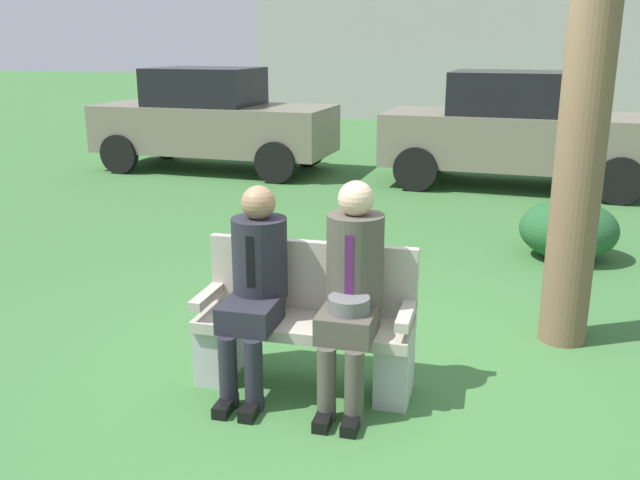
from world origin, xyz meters
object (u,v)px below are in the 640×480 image
park_bench (306,325)px  seated_man_right (352,284)px  seated_man_left (255,279)px  parked_car_far (517,130)px  parked_car_near (213,120)px  shrub_near_bench (568,229)px

park_bench → seated_man_right: (0.31, -0.12, 0.34)m
seated_man_right → seated_man_left: bearing=-180.0°
seated_man_left → parked_car_far: 7.03m
seated_man_left → parked_car_near: bearing=114.8°
park_bench → seated_man_left: (-0.28, -0.12, 0.32)m
parked_car_near → seated_man_left: bearing=-65.2°
seated_man_left → seated_man_right: size_ratio=0.96×
seated_man_left → parked_car_near: 7.76m
park_bench → parked_car_far: bearing=78.7°
park_bench → seated_man_left: 0.44m
park_bench → parked_car_far: size_ratio=0.33×
seated_man_left → parked_car_far: size_ratio=0.32×
parked_car_near → park_bench: bearing=-63.0°
park_bench → seated_man_left: bearing=-157.0°
parked_car_near → parked_car_far: (4.88, -0.20, 0.00)m
park_bench → shrub_near_bench: 3.67m
seated_man_left → shrub_near_bench: seated_man_left is taller
seated_man_right → shrub_near_bench: 3.66m
shrub_near_bench → parked_car_near: parked_car_near is taller
park_bench → parked_car_near: (-3.53, 6.92, 0.44)m
parked_car_near → parked_car_far: 4.88m
shrub_near_bench → parked_car_far: size_ratio=0.24×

